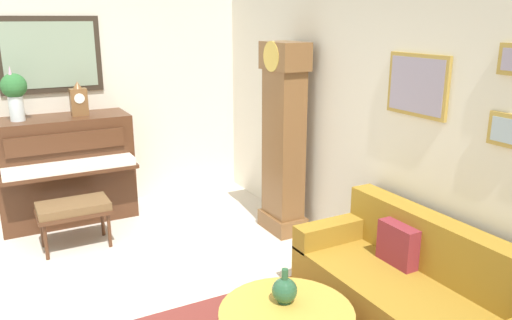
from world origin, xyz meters
The scene contains 10 objects.
wall_left centered at (-2.60, 0.00, 1.41)m, with size 0.13×4.90×2.80m.
wall_back centered at (0.02, 2.40, 1.40)m, with size 5.30×0.13×2.80m.
piano centered at (-2.23, 0.09, 0.61)m, with size 0.87×1.44×1.20m.
piano_bench centered at (-1.43, 0.02, 0.41)m, with size 0.42×0.70×0.48m.
grandfather_clock centered at (-0.81, 2.09, 0.96)m, with size 0.52×0.34×2.03m.
couch centered at (1.29, 1.94, 0.31)m, with size 1.90×0.80×0.84m.
coffee_table centered at (1.17, 0.92, 0.40)m, with size 0.88×0.88×0.44m.
mantel_clock centered at (-2.23, 0.30, 1.37)m, with size 0.13×0.18×0.38m.
flower_vase centered at (-2.23, -0.33, 1.51)m, with size 0.26×0.26×0.58m.
green_jug centered at (1.07, 0.96, 0.52)m, with size 0.17×0.17×0.24m.
Camera 1 is at (3.60, -0.62, 2.26)m, focal length 35.55 mm.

